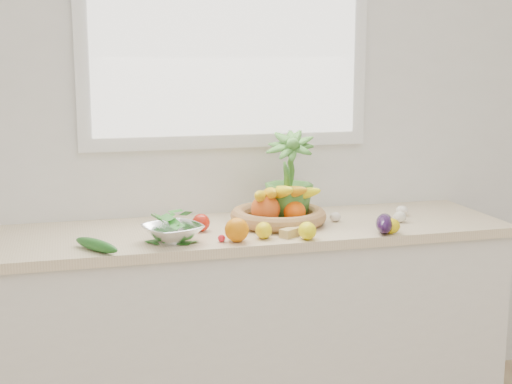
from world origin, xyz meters
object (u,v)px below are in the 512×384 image
object	(u,v)px
cucumber	(96,245)
eggplant	(384,223)
potted_herb	(289,175)
colander_with_spinach	(172,228)
apple	(201,223)
fruit_basket	(278,211)

from	to	relation	value
cucumber	eggplant	bearing A→B (deg)	-0.75
potted_herb	colander_with_spinach	world-z (taller)	potted_herb
apple	potted_herb	distance (m)	0.44
eggplant	fruit_basket	distance (m)	0.45
apple	colander_with_spinach	xyz separation A→B (m)	(-0.14, -0.15, 0.02)
eggplant	cucumber	world-z (taller)	eggplant
eggplant	colander_with_spinach	size ratio (longest dim) A/B	0.66
fruit_basket	eggplant	bearing A→B (deg)	-34.87
cucumber	potted_herb	size ratio (longest dim) A/B	0.65
eggplant	colander_with_spinach	bearing A→B (deg)	175.78
apple	potted_herb	world-z (taller)	potted_herb
cucumber	potted_herb	distance (m)	0.89
fruit_basket	colander_with_spinach	distance (m)	0.52
fruit_basket	colander_with_spinach	xyz separation A→B (m)	(-0.48, -0.20, 0.00)
apple	cucumber	xyz separation A→B (m)	(-0.43, -0.20, -0.01)
eggplant	potted_herb	world-z (taller)	potted_herb
eggplant	cucumber	distance (m)	1.14
cucumber	fruit_basket	world-z (taller)	fruit_basket
apple	fruit_basket	size ratio (longest dim) A/B	0.15
apple	eggplant	xyz separation A→B (m)	(0.71, -0.21, 0.00)
eggplant	potted_herb	distance (m)	0.46
apple	cucumber	distance (m)	0.47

